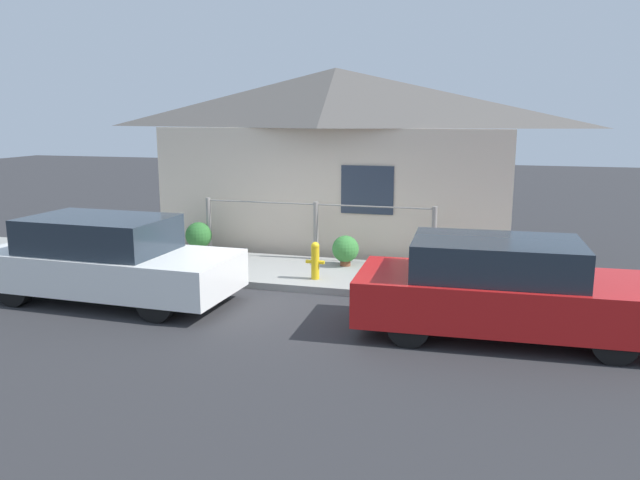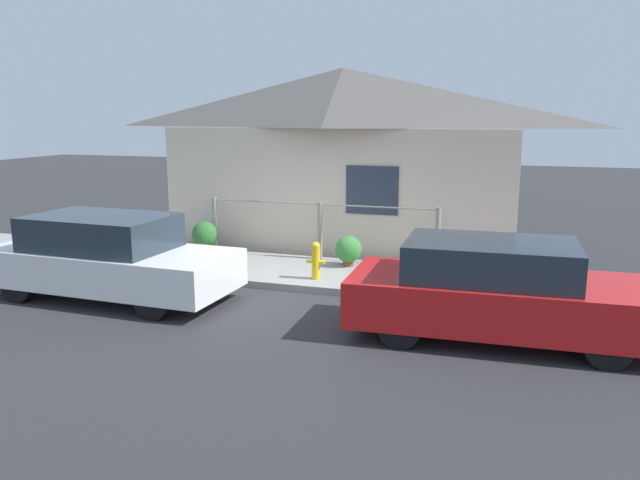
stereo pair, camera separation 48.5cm
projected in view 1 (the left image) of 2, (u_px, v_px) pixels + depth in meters
The scene contains 9 objects.
ground_plane at pixel (283, 291), 10.98m from camera, with size 60.00×60.00×0.00m, color #2D2D30.
sidewalk at pixel (302, 273), 12.02m from camera, with size 24.00×2.23×0.13m.
house at pixel (334, 107), 13.72m from camera, with size 8.10×2.23×4.06m.
fence at pixel (316, 228), 12.79m from camera, with size 4.90×0.10×1.18m.
car_left at pixel (107, 259), 10.34m from camera, with size 4.29×1.84×1.41m.
car_right at pixel (503, 289), 8.68m from camera, with size 4.19×1.85×1.37m.
fire_hydrant at pixel (315, 260), 11.25m from camera, with size 0.35×0.16×0.69m.
potted_plant_near_hydrant at pixel (345, 249), 12.25m from camera, with size 0.53×0.53×0.60m.
potted_plant_by_fence at pixel (199, 236), 13.43m from camera, with size 0.57×0.57×0.66m.
Camera 1 is at (3.46, -10.02, 3.07)m, focal length 35.00 mm.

